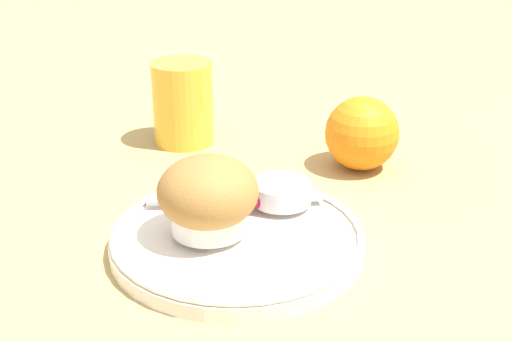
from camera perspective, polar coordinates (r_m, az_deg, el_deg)
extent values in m
plane|color=tan|center=(0.69, -2.57, -5.14)|extent=(3.00, 3.00, 0.00)
cylinder|color=silver|center=(0.67, -1.41, -5.65)|extent=(0.24, 0.24, 0.01)
torus|color=silver|center=(0.66, -1.42, -4.90)|extent=(0.23, 0.23, 0.01)
cylinder|color=silver|center=(0.65, -3.74, -3.52)|extent=(0.07, 0.07, 0.03)
ellipsoid|color=olive|center=(0.64, -3.80, -1.64)|extent=(0.09, 0.09, 0.06)
cylinder|color=silver|center=(0.71, 2.15, -1.69)|extent=(0.06, 0.06, 0.02)
cylinder|color=beige|center=(0.70, 2.16, -1.08)|extent=(0.05, 0.05, 0.00)
sphere|color=maroon|center=(0.70, -1.17, -2.41)|extent=(0.02, 0.02, 0.02)
sphere|color=maroon|center=(0.70, 0.03, -2.41)|extent=(0.02, 0.02, 0.02)
cube|color=#B7B7BC|center=(0.71, -1.59, -2.21)|extent=(0.18, 0.02, 0.00)
sphere|color=orange|center=(0.83, 8.55, 2.99)|extent=(0.09, 0.09, 0.09)
cylinder|color=gold|center=(0.90, -5.78, 5.44)|extent=(0.08, 0.08, 0.10)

